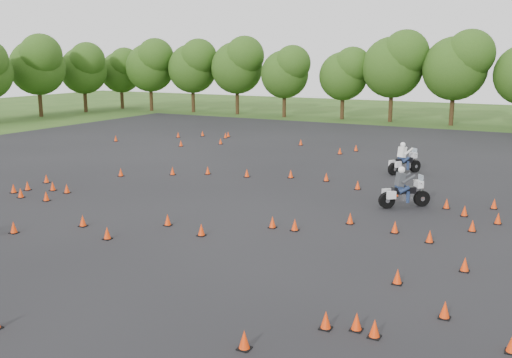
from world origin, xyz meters
The scene contains 6 objects.
ground centered at (0.00, 0.00, 0.00)m, with size 140.00×140.00×0.00m, color #2D5119.
asphalt_pad centered at (0.00, 6.00, 0.01)m, with size 62.00×62.00×0.00m, color black.
treeline centered at (1.70, 35.07, 4.63)m, with size 87.26×32.25×10.90m.
traffic_cones centered at (-0.05, 5.57, 0.23)m, with size 36.55×33.21×0.45m.
rider_grey centered at (6.20, 6.66, 0.95)m, with size 2.45×0.75×1.89m, color #373A3E, non-canonical shape.
rider_white centered at (4.39, 14.29, 0.94)m, with size 2.41×0.74×1.86m, color white, non-canonical shape.
Camera 1 is at (11.92, -18.63, 6.70)m, focal length 40.00 mm.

